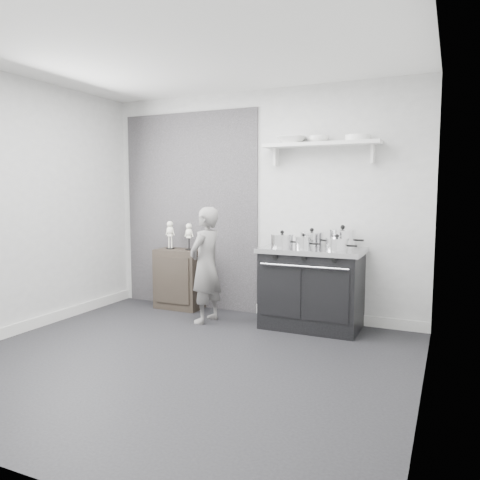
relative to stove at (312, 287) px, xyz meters
The scene contains 16 objects.
ground 1.73m from the stove, 117.82° to the right, with size 4.00×4.00×0.00m, color black.
room_shell 1.98m from the stove, 123.18° to the right, with size 4.02×3.62×2.71m.
wall_shelf 1.57m from the stove, 83.92° to the left, with size 1.30×0.26×0.24m.
stove is the anchor object (origin of this frame).
side_cabinet 1.79m from the stove, behind, with size 0.59×0.34×0.76m, color black.
child 1.22m from the stove, 166.02° to the right, with size 0.48×0.32×1.33m, color slate.
pot_front_left 0.61m from the stove, 160.87° to the right, with size 0.33×0.25×0.19m.
pot_back_left 0.54m from the stove, 110.07° to the left, with size 0.35×0.26×0.21m.
pot_back_right 0.63m from the stove, 17.76° to the left, with size 0.37×0.28×0.25m.
pot_front_right 0.61m from the stove, 27.74° to the right, with size 0.32×0.24×0.17m.
pot_front_center 0.53m from the stove, 116.41° to the right, with size 0.26×0.17×0.16m.
skeleton_full 1.99m from the stove, behind, with size 0.12×0.07×0.41m, color white, non-canonical shape.
skeleton_torso 1.72m from the stove, behind, with size 0.11×0.07×0.39m, color white, non-canonical shape.
bowl_large 1.67m from the stove, 148.39° to the left, with size 0.32×0.32×0.08m, color white.
bowl_small 1.64m from the stove, 90.15° to the left, with size 0.22×0.22×0.07m, color white.
plate_stack 1.69m from the stove, 24.62° to the left, with size 0.27×0.27×0.06m, color white.
Camera 1 is at (2.16, -3.46, 1.51)m, focal length 35.00 mm.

